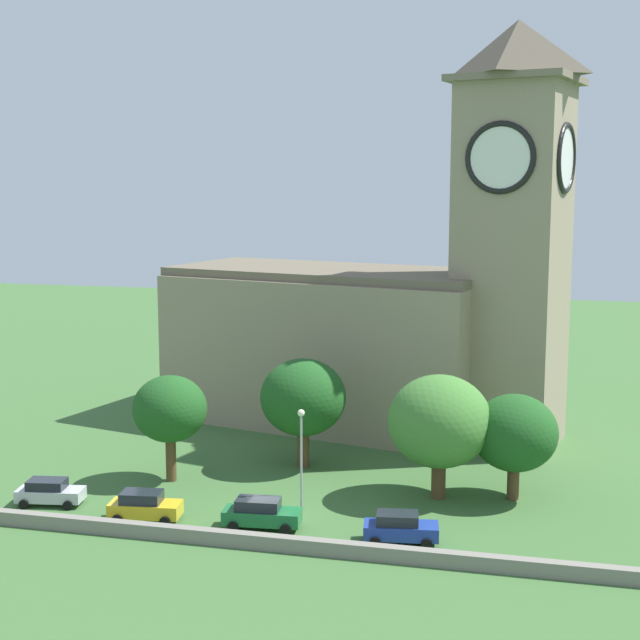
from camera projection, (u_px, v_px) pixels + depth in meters
name	position (u px, v px, depth m)	size (l,w,h in m)	color
ground_plane	(325.00, 452.00, 71.78)	(200.00, 200.00, 0.00)	#3D6633
church	(382.00, 315.00, 78.13)	(35.24, 19.01, 32.64)	gray
quay_barrier	(246.00, 540.00, 53.22)	(49.72, 0.70, 0.85)	gray
car_silver	(50.00, 492.00, 60.15)	(4.44, 2.55, 1.67)	silver
car_yellow	(144.00, 506.00, 57.26)	(4.56, 2.55, 1.86)	gold
car_green	(261.00, 513.00, 56.02)	(4.80, 2.40, 1.85)	#1E6B38
car_blue	(400.00, 528.00, 53.80)	(4.50, 2.54, 1.78)	#233D9E
streetlamp_west_mid	(301.00, 448.00, 56.39)	(0.44, 0.44, 7.11)	#9EA0A5
tree_churchyard	(303.00, 398.00, 67.49)	(6.22, 6.22, 8.00)	brown
tree_by_tower	(515.00, 433.00, 60.68)	(5.62, 5.62, 7.01)	brown
tree_riverside_west	(170.00, 409.00, 64.35)	(5.14, 5.14, 7.45)	brown
tree_riverside_east	(440.00, 422.00, 60.81)	(6.76, 6.76, 8.24)	brown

